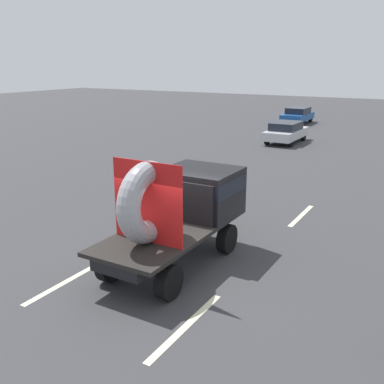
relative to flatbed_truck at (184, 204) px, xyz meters
The scene contains 8 objects.
ground_plane 1.77m from the flatbed_truck, 83.69° to the right, with size 120.00×120.00×0.00m, color #38383A.
flatbed_truck is the anchor object (origin of this frame).
distant_sedan 19.01m from the flatbed_truck, 100.61° to the left, with size 1.79×4.17×1.36m.
lane_dash_left_near 3.63m from the flatbed_truck, 122.01° to the right, with size 2.32×0.16×0.01m, color beige.
lane_dash_left_far 5.83m from the flatbed_truck, 108.09° to the left, with size 2.42×0.16×0.01m, color beige.
lane_dash_right_near 3.63m from the flatbed_truck, 58.03° to the right, with size 2.78×0.16×0.01m, color beige.
lane_dash_right_far 5.49m from the flatbed_truck, 70.63° to the left, with size 2.50×0.16×0.01m, color beige.
oncoming_car 28.87m from the flatbed_truck, 101.46° to the left, with size 1.78×4.16×1.36m.
Camera 1 is at (5.72, -8.65, 5.15)m, focal length 41.68 mm.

